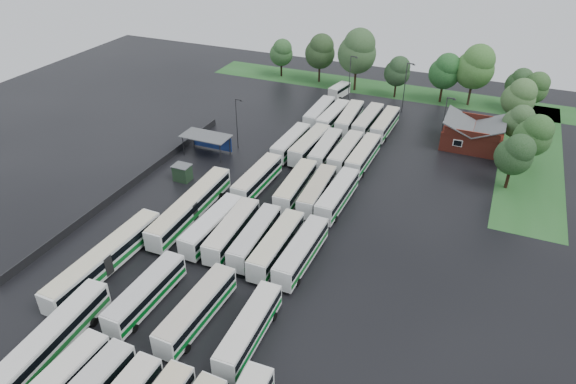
% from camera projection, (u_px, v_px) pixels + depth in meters
% --- Properties ---
extents(ground, '(160.00, 160.00, 0.00)m').
position_uv_depth(ground, '(237.00, 251.00, 65.37)').
color(ground, black).
rests_on(ground, ground).
extents(brick_building, '(10.07, 8.60, 5.39)m').
position_uv_depth(brick_building, '(472.00, 136.00, 89.83)').
color(brick_building, maroon).
rests_on(brick_building, ground).
extents(wash_shed, '(8.20, 4.20, 3.58)m').
position_uv_depth(wash_shed, '(207.00, 138.00, 86.81)').
color(wash_shed, '#2D2D30').
rests_on(wash_shed, ground).
extents(utility_hut, '(2.70, 2.20, 2.62)m').
position_uv_depth(utility_hut, '(182.00, 173.00, 79.97)').
color(utility_hut, '#1A301C').
rests_on(utility_hut, ground).
extents(grass_strip_north, '(80.00, 10.00, 0.01)m').
position_uv_depth(grass_strip_north, '(380.00, 89.00, 115.43)').
color(grass_strip_north, '#225622').
rests_on(grass_strip_north, ground).
extents(grass_strip_east, '(10.00, 50.00, 0.01)m').
position_uv_depth(grass_strip_east, '(531.00, 156.00, 87.48)').
color(grass_strip_east, '#225622').
rests_on(grass_strip_east, ground).
extents(west_fence, '(0.10, 50.00, 1.20)m').
position_uv_depth(west_fence, '(133.00, 183.00, 78.76)').
color(west_fence, '#2D2D30').
rests_on(west_fence, ground).
extents(bus_r1c0, '(2.65, 11.73, 3.25)m').
position_uv_depth(bus_r1c0, '(146.00, 293.00, 56.15)').
color(bus_r1c0, silver).
rests_on(bus_r1c0, ground).
extents(bus_r1c2, '(2.94, 12.16, 3.36)m').
position_uv_depth(bus_r1c2, '(197.00, 309.00, 53.92)').
color(bus_r1c2, silver).
rests_on(bus_r1c2, ground).
extents(bus_r1c4, '(2.80, 11.61, 3.21)m').
position_uv_depth(bus_r1c4, '(249.00, 329.00, 51.74)').
color(bus_r1c4, silver).
rests_on(bus_r1c4, ground).
extents(bus_r2c0, '(2.95, 12.12, 3.35)m').
position_uv_depth(bus_r2c0, '(212.00, 225.00, 66.93)').
color(bus_r2c0, silver).
rests_on(bus_r2c0, ground).
extents(bus_r2c1, '(3.11, 12.09, 3.34)m').
position_uv_depth(bus_r2c1, '(232.00, 230.00, 66.01)').
color(bus_r2c1, silver).
rests_on(bus_r2c1, ground).
extents(bus_r2c2, '(2.93, 11.77, 3.25)m').
position_uv_depth(bus_r2c2, '(255.00, 237.00, 64.93)').
color(bus_r2c2, silver).
rests_on(bus_r2c2, ground).
extents(bus_r2c3, '(2.65, 12.18, 3.39)m').
position_uv_depth(bus_r2c3, '(277.00, 245.00, 63.39)').
color(bus_r2c3, silver).
rests_on(bus_r2c3, ground).
extents(bus_r2c4, '(2.73, 12.08, 3.35)m').
position_uv_depth(bus_r2c4, '(301.00, 251.00, 62.31)').
color(bus_r2c4, silver).
rests_on(bus_r2c4, ground).
extents(bus_r3c0, '(2.81, 12.08, 3.35)m').
position_uv_depth(bus_r3c0, '(257.00, 178.00, 77.36)').
color(bus_r3c0, silver).
rests_on(bus_r3c0, ground).
extents(bus_r3c2, '(3.05, 12.20, 3.37)m').
position_uv_depth(bus_r3c2, '(296.00, 186.00, 75.55)').
color(bus_r3c2, silver).
rests_on(bus_r3c2, ground).
extents(bus_r3c3, '(2.94, 11.71, 3.23)m').
position_uv_depth(bus_r3c3, '(317.00, 191.00, 74.46)').
color(bus_r3c3, silver).
rests_on(bus_r3c3, ground).
extents(bus_r3c4, '(2.82, 12.13, 3.36)m').
position_uv_depth(bus_r3c4, '(337.00, 195.00, 73.32)').
color(bus_r3c4, silver).
rests_on(bus_r3c4, ground).
extents(bus_r4c0, '(2.73, 11.61, 3.22)m').
position_uv_depth(bus_r4c0, '(291.00, 143.00, 87.99)').
color(bus_r4c0, silver).
rests_on(bus_r4c0, ground).
extents(bus_r4c1, '(3.13, 12.27, 3.39)m').
position_uv_depth(bus_r4c1, '(310.00, 145.00, 87.06)').
color(bus_r4c1, silver).
rests_on(bus_r4c1, ground).
extents(bus_r4c2, '(2.88, 11.74, 3.25)m').
position_uv_depth(bus_r4c2, '(326.00, 149.00, 85.82)').
color(bus_r4c2, silver).
rests_on(bus_r4c2, ground).
extents(bus_r4c3, '(2.67, 11.83, 3.28)m').
position_uv_depth(bus_r4c3, '(346.00, 152.00, 84.92)').
color(bus_r4c3, silver).
rests_on(bus_r4c3, ground).
extents(bus_r4c4, '(2.78, 11.94, 3.31)m').
position_uv_depth(bus_r4c4, '(363.00, 155.00, 83.88)').
color(bus_r4c4, silver).
rests_on(bus_r4c4, ground).
extents(bus_r5c0, '(2.60, 11.75, 3.26)m').
position_uv_depth(bus_r5c0, '(319.00, 113.00, 99.05)').
color(bus_r5c0, silver).
rests_on(bus_r5c0, ground).
extents(bus_r5c1, '(2.92, 11.79, 3.26)m').
position_uv_depth(bus_r5c1, '(333.00, 116.00, 97.51)').
color(bus_r5c1, silver).
rests_on(bus_r5c1, ground).
extents(bus_r5c2, '(3.16, 12.26, 3.38)m').
position_uv_depth(bus_r5c2, '(349.00, 118.00, 96.58)').
color(bus_r5c2, silver).
rests_on(bus_r5c2, ground).
extents(bus_r5c3, '(2.92, 12.10, 3.35)m').
position_uv_depth(bus_r5c3, '(368.00, 121.00, 95.64)').
color(bus_r5c3, silver).
rests_on(bus_r5c3, ground).
extents(bus_r5c4, '(2.77, 11.67, 3.23)m').
position_uv_depth(bus_r5c4, '(385.00, 124.00, 94.59)').
color(bus_r5c4, silver).
rests_on(bus_r5c4, ground).
extents(artic_bus_west_a, '(3.36, 17.70, 3.27)m').
position_uv_depth(artic_bus_west_a, '(42.00, 349.00, 49.45)').
color(artic_bus_west_a, silver).
rests_on(artic_bus_west_a, ground).
extents(artic_bus_west_b, '(2.98, 18.38, 3.40)m').
position_uv_depth(artic_bus_west_b, '(191.00, 206.00, 70.72)').
color(artic_bus_west_b, silver).
rests_on(artic_bus_west_b, ground).
extents(artic_bus_west_c, '(3.01, 18.19, 3.37)m').
position_uv_depth(artic_bus_west_c, '(106.00, 258.00, 61.10)').
color(artic_bus_west_c, silver).
rests_on(artic_bus_west_c, ground).
extents(minibus, '(3.27, 6.28, 2.61)m').
position_uv_depth(minibus, '(339.00, 90.00, 110.41)').
color(minibus, silver).
rests_on(minibus, ground).
extents(tree_north_0, '(5.43, 5.43, 8.99)m').
position_uv_depth(tree_north_0, '(282.00, 52.00, 119.58)').
color(tree_north_0, black).
rests_on(tree_north_0, ground).
extents(tree_north_1, '(6.77, 6.77, 11.21)m').
position_uv_depth(tree_north_1, '(320.00, 51.00, 115.47)').
color(tree_north_1, black).
rests_on(tree_north_1, ground).
extents(tree_north_2, '(8.32, 8.32, 13.78)m').
position_uv_depth(tree_north_2, '(358.00, 51.00, 109.95)').
color(tree_north_2, '#312114').
rests_on(tree_north_2, ground).
extents(tree_north_3, '(5.49, 5.49, 9.09)m').
position_uv_depth(tree_north_3, '(398.00, 71.00, 107.83)').
color(tree_north_3, black).
rests_on(tree_north_3, ground).
extents(tree_north_4, '(6.37, 6.37, 10.55)m').
position_uv_depth(tree_north_4, '(446.00, 71.00, 104.98)').
color(tree_north_4, '#321D13').
rests_on(tree_north_4, ground).
extents(tree_north_5, '(7.76, 7.76, 12.86)m').
position_uv_depth(tree_north_5, '(476.00, 66.00, 102.75)').
color(tree_north_5, '#3A261B').
rests_on(tree_north_5, ground).
extents(tree_north_6, '(5.25, 5.25, 8.69)m').
position_uv_depth(tree_north_6, '(520.00, 83.00, 102.34)').
color(tree_north_6, black).
rests_on(tree_north_6, ground).
extents(tree_east_0, '(5.57, 5.53, 9.15)m').
position_uv_depth(tree_east_0, '(516.00, 154.00, 75.42)').
color(tree_east_0, black).
rests_on(tree_east_0, ground).
extents(tree_east_1, '(5.85, 5.85, 9.70)m').
position_uv_depth(tree_east_1, '(534.00, 135.00, 80.19)').
color(tree_east_1, '#37261C').
rests_on(tree_east_1, ground).
extents(tree_east_2, '(5.07, 5.06, 8.38)m').
position_uv_depth(tree_east_2, '(519.00, 121.00, 86.78)').
color(tree_east_2, black).
rests_on(tree_east_2, ground).
extents(tree_east_3, '(6.04, 6.04, 10.01)m').
position_uv_depth(tree_east_3, '(520.00, 97.00, 93.51)').
color(tree_east_3, black).
rests_on(tree_east_3, ground).
extents(tree_east_4, '(5.42, 5.42, 8.97)m').
position_uv_depth(tree_east_4, '(535.00, 87.00, 99.66)').
color(tree_east_4, '#3D2517').
rests_on(tree_east_4, ground).
extents(lamp_post_ne, '(1.47, 0.29, 9.54)m').
position_uv_depth(lamp_post_ne, '(445.00, 120.00, 86.95)').
color(lamp_post_ne, '#2D2D30').
rests_on(lamp_post_ne, ground).
extents(lamp_post_nw, '(1.40, 0.27, 9.10)m').
position_uv_depth(lamp_post_nw, '(237.00, 120.00, 87.52)').
color(lamp_post_nw, '#2D2D30').
rests_on(lamp_post_nw, ground).
extents(lamp_post_back_w, '(1.53, 0.30, 9.91)m').
position_uv_depth(lamp_post_back_w, '(350.00, 76.00, 105.45)').
color(lamp_post_back_w, '#2D2D30').
rests_on(lamp_post_back_w, ground).
extents(lamp_post_back_e, '(1.56, 0.30, 10.15)m').
position_uv_depth(lamp_post_back_e, '(406.00, 84.00, 100.89)').
color(lamp_post_back_e, '#2D2D30').
rests_on(lamp_post_back_e, ground).
extents(puddle_2, '(4.99, 4.99, 0.01)m').
position_uv_depth(puddle_2, '(203.00, 220.00, 71.15)').
color(puddle_2, black).
rests_on(puddle_2, ground).
extents(puddle_3, '(3.77, 3.77, 0.01)m').
position_uv_depth(puddle_3, '(246.00, 269.00, 62.38)').
color(puddle_3, black).
rests_on(puddle_3, ground).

